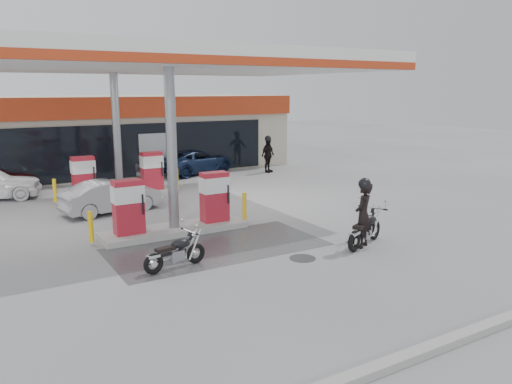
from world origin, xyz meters
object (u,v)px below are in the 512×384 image
(pump_island_far, at_px, (119,180))
(hatchback_silver, at_px, (112,196))
(biker_main, at_px, (363,215))
(parked_motorcycle, at_px, (176,253))
(attendant, at_px, (142,172))
(parked_car_right, at_px, (196,161))
(main_motorcycle, at_px, (365,230))
(biker_walking, at_px, (268,155))
(pump_island_near, at_px, (174,210))

(pump_island_far, height_order, hatchback_silver, pump_island_far)
(biker_main, xyz_separation_m, parked_motorcycle, (-5.14, 1.07, -0.53))
(pump_island_far, relative_size, attendant, 3.23)
(biker_main, bearing_deg, parked_car_right, -125.14)
(parked_car_right, bearing_deg, biker_main, 155.53)
(main_motorcycle, xyz_separation_m, attendant, (-2.90, 10.98, 0.34))
(main_motorcycle, height_order, biker_walking, biker_walking)
(main_motorcycle, distance_m, biker_main, 0.51)
(pump_island_far, bearing_deg, parked_car_right, 37.75)
(main_motorcycle, distance_m, hatchback_silver, 9.16)
(biker_main, xyz_separation_m, hatchback_silver, (-4.97, 7.66, -0.34))
(parked_motorcycle, height_order, hatchback_silver, hatchback_silver)
(parked_motorcycle, distance_m, parked_car_right, 14.44)
(parked_car_right, xyz_separation_m, biker_walking, (3.39, -1.80, 0.31))
(biker_main, bearing_deg, pump_island_far, -98.69)
(pump_island_far, distance_m, biker_walking, 8.84)
(main_motorcycle, bearing_deg, pump_island_near, 113.01)
(biker_main, xyz_separation_m, attendant, (-2.72, 11.06, -0.13))
(attendant, height_order, biker_walking, biker_walking)
(parked_car_right, bearing_deg, attendant, 107.98)
(pump_island_near, distance_m, parked_car_right, 11.26)
(biker_main, relative_size, attendant, 1.17)
(biker_main, relative_size, parked_motorcycle, 1.07)
(pump_island_far, distance_m, parked_car_right, 6.53)
(parked_car_right, relative_size, biker_walking, 2.40)
(pump_island_far, bearing_deg, pump_island_near, -90.00)
(biker_main, distance_m, parked_motorcycle, 5.28)
(pump_island_far, height_order, biker_main, biker_main)
(biker_main, height_order, parked_motorcycle, biker_main)
(biker_main, distance_m, biker_walking, 13.07)
(main_motorcycle, bearing_deg, biker_main, -178.87)
(pump_island_near, height_order, pump_island_far, same)
(biker_main, height_order, hatchback_silver, biker_main)
(attendant, relative_size, parked_car_right, 0.36)
(parked_car_right, bearing_deg, biker_walking, -137.78)
(attendant, bearing_deg, main_motorcycle, -172.65)
(hatchback_silver, bearing_deg, pump_island_far, -31.45)
(main_motorcycle, height_order, attendant, attendant)
(main_motorcycle, distance_m, parked_car_right, 14.01)
(pump_island_far, distance_m, parked_motorcycle, 9.07)
(main_motorcycle, relative_size, parked_motorcycle, 1.09)
(attendant, bearing_deg, biker_walking, -88.06)
(pump_island_far, xyz_separation_m, biker_main, (4.02, -10.06, 0.22))
(main_motorcycle, bearing_deg, biker_walking, 46.80)
(pump_island_near, relative_size, parked_car_right, 1.16)
(attendant, bearing_deg, pump_island_near, 162.07)
(biker_main, relative_size, parked_car_right, 0.42)
(attendant, bearing_deg, parked_car_right, -59.66)
(main_motorcycle, bearing_deg, pump_island_far, 89.29)
(pump_island_far, xyz_separation_m, attendant, (1.30, 1.00, 0.09))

